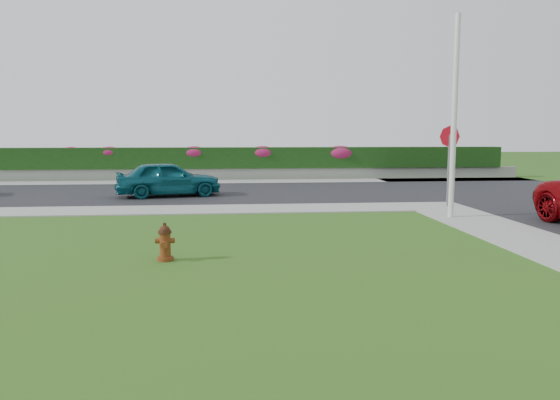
{
  "coord_description": "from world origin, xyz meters",
  "views": [
    {
      "loc": [
        0.16,
        -8.45,
        2.46
      ],
      "look_at": [
        1.34,
        4.13,
        0.9
      ],
      "focal_mm": 35.0,
      "sensor_mm": 36.0,
      "label": 1
    }
  ],
  "objects": [
    {
      "name": "ground",
      "position": [
        0.0,
        0.0,
        0.0
      ],
      "size": [
        120.0,
        120.0,
        0.0
      ],
      "primitive_type": "plane",
      "color": "black",
      "rests_on": "ground"
    },
    {
      "name": "street_far",
      "position": [
        -5.0,
        14.0,
        0.02
      ],
      "size": [
        26.0,
        8.0,
        0.04
      ],
      "primitive_type": "cube",
      "color": "black",
      "rests_on": "ground"
    },
    {
      "name": "sidewalk_far",
      "position": [
        -6.0,
        9.0,
        0.02
      ],
      "size": [
        24.0,
        2.0,
        0.04
      ],
      "primitive_type": "cube",
      "color": "gray",
      "rests_on": "ground"
    },
    {
      "name": "curb_corner",
      "position": [
        7.0,
        9.0,
        0.02
      ],
      "size": [
        2.0,
        2.0,
        0.04
      ],
      "primitive_type": "cube",
      "color": "gray",
      "rests_on": "ground"
    },
    {
      "name": "sidewalk_beyond",
      "position": [
        -1.0,
        19.0,
        0.02
      ],
      "size": [
        34.0,
        2.0,
        0.04
      ],
      "primitive_type": "cube",
      "color": "gray",
      "rests_on": "ground"
    },
    {
      "name": "retaining_wall",
      "position": [
        -1.0,
        20.5,
        0.3
      ],
      "size": [
        34.0,
        0.4,
        0.6
      ],
      "primitive_type": "cube",
      "color": "gray",
      "rests_on": "ground"
    },
    {
      "name": "hedge",
      "position": [
        -1.0,
        20.6,
        1.15
      ],
      "size": [
        32.0,
        0.9,
        1.1
      ],
      "primitive_type": "cube",
      "color": "black",
      "rests_on": "retaining_wall"
    },
    {
      "name": "fire_hydrant",
      "position": [
        -1.09,
        2.05,
        0.35
      ],
      "size": [
        0.37,
        0.36,
        0.74
      ],
      "rotation": [
        0.0,
        0.0,
        0.02
      ],
      "color": "#59230E",
      "rests_on": "ground"
    },
    {
      "name": "sedan_teal",
      "position": [
        -2.16,
        12.71,
        0.71
      ],
      "size": [
        4.22,
        2.45,
        1.35
      ],
      "primitive_type": "imported",
      "rotation": [
        0.0,
        0.0,
        1.8
      ],
      "color": "#0B4E5A",
      "rests_on": "street_far"
    },
    {
      "name": "utility_pole",
      "position": [
        6.54,
        6.64,
        2.88
      ],
      "size": [
        0.16,
        0.16,
        5.76
      ],
      "primitive_type": "cylinder",
      "color": "silver",
      "rests_on": "ground"
    },
    {
      "name": "stop_sign",
      "position": [
        7.42,
        9.02,
        2.03
      ],
      "size": [
        0.74,
        0.07,
        2.71
      ],
      "rotation": [
        0.0,
        0.0,
        -0.33
      ],
      "color": "slate",
      "rests_on": "ground"
    },
    {
      "name": "flower_clump_b",
      "position": [
        -7.91,
        20.5,
        1.49
      ],
      "size": [
        1.04,
        0.67,
        0.52
      ],
      "primitive_type": "ellipsoid",
      "color": "#B61F57",
      "rests_on": "hedge"
    },
    {
      "name": "flower_clump_c",
      "position": [
        -5.98,
        20.5,
        1.46
      ],
      "size": [
        1.21,
        0.78,
        0.6
      ],
      "primitive_type": "ellipsoid",
      "color": "#B61F57",
      "rests_on": "hedge"
    },
    {
      "name": "flower_clump_d",
      "position": [
        -1.65,
        20.5,
        1.43
      ],
      "size": [
        1.35,
        0.87,
        0.67
      ],
      "primitive_type": "ellipsoid",
      "color": "#B61F57",
      "rests_on": "hedge"
    },
    {
      "name": "flower_clump_e",
      "position": [
        1.95,
        20.5,
        1.42
      ],
      "size": [
        1.4,
        0.9,
        0.7
      ],
      "primitive_type": "ellipsoid",
      "color": "#B61F57",
      "rests_on": "hedge"
    },
    {
      "name": "flower_clump_f",
      "position": [
        6.13,
        20.5,
        1.39
      ],
      "size": [
        1.57,
        1.01,
        0.79
      ],
      "primitive_type": "ellipsoid",
      "color": "#B61F57",
      "rests_on": "hedge"
    }
  ]
}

